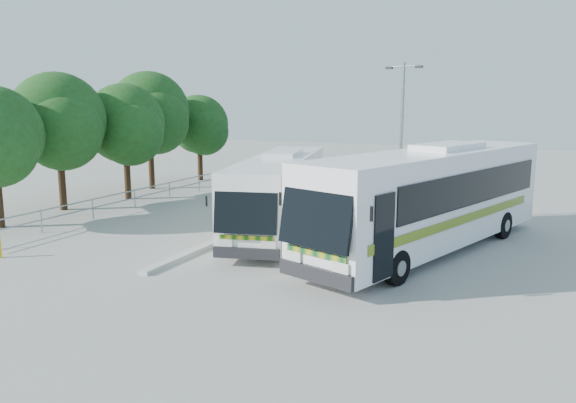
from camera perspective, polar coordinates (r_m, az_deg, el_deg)
The scene contains 10 objects.
ground at distance 22.50m, azimuth -0.29°, elevation -4.03°, with size 100.00×100.00×0.00m, color gray.
kerb_divider at distance 25.22m, azimuth -3.14°, elevation -2.30°, with size 0.40×16.00×0.15m, color #B2B2AD.
railing at distance 30.91m, azimuth -14.16°, elevation 0.99°, with size 0.06×22.00×1.00m.
tree_far_b at distance 30.54m, azimuth -22.26°, elevation 7.66°, with size 5.33×5.03×6.96m.
tree_far_c at distance 32.76m, azimuth -16.16°, elevation 7.60°, with size 4.97×4.69×6.49m.
tree_far_d at distance 36.36m, azimuth -13.83°, elevation 8.81°, with size 5.62×5.30×7.33m.
tree_far_e at distance 39.65m, azimuth -8.94°, elevation 7.73°, with size 4.54×4.28×5.92m.
coach_main at distance 23.95m, azimuth -0.88°, elevation 1.10°, with size 4.97×11.65×3.18m.
coach_adjacent at distance 21.33m, azimuth 14.35°, elevation 0.46°, with size 6.77×13.59×3.73m.
lamppost at distance 26.35m, azimuth 11.45°, elevation 6.65°, with size 1.76×0.54×7.23m.
Camera 1 is at (9.13, -19.80, 5.55)m, focal length 35.00 mm.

